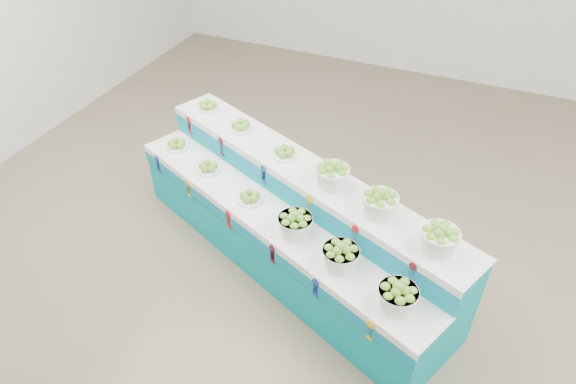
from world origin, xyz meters
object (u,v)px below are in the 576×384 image
at_px(plate_upper_mid, 241,125).
at_px(display_stand, 288,221).
at_px(basket_upper_right, 439,238).
at_px(basket_lower_left, 295,224).

bearing_deg(plate_upper_mid, display_stand, -36.69).
height_order(display_stand, basket_upper_right, basket_upper_right).
distance_m(display_stand, plate_upper_mid, 1.12).
xyz_separation_m(display_stand, basket_upper_right, (1.41, -0.36, 0.62)).
relative_size(display_stand, basket_lower_left, 11.91).
height_order(display_stand, basket_lower_left, display_stand).
bearing_deg(display_stand, plate_upper_mid, 166.63).
height_order(basket_lower_left, basket_upper_right, basket_upper_right).
xyz_separation_m(plate_upper_mid, basket_upper_right, (2.19, -0.94, 0.06)).
relative_size(basket_lower_left, basket_upper_right, 1.00).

